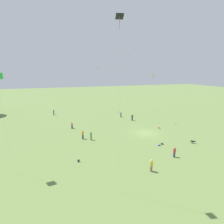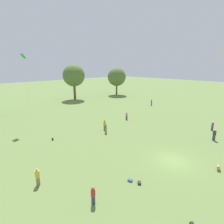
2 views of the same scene
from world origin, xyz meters
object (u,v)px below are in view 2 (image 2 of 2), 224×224
(kite_1, at_px, (218,54))
(dog_1, at_px, (218,167))
(person_5, at_px, (127,116))
(person_8, at_px, (106,129))
(person_0, at_px, (38,177))
(picnic_bag_1, at_px, (53,139))
(person_2, at_px, (212,126))
(person_1, at_px, (105,125))
(kite_0, at_px, (23,59))
(picnic_bag_0, at_px, (139,183))
(picnic_bag_2, at_px, (130,180))
(person_7, at_px, (214,135))
(person_4, at_px, (93,195))
(person_6, at_px, (151,102))

(kite_1, height_order, dog_1, kite_1)
(person_5, bearing_deg, dog_1, -37.98)
(person_8, bearing_deg, person_0, -126.00)
(person_5, bearing_deg, kite_1, 38.62)
(person_8, xyz_separation_m, picnic_bag_1, (-7.85, 3.60, -0.65))
(person_2, height_order, person_5, person_2)
(person_0, bearing_deg, person_2, -92.81)
(person_0, xyz_separation_m, person_8, (13.61, 5.39, -0.06))
(person_1, height_order, dog_1, person_1)
(person_2, height_order, kite_0, kite_0)
(person_2, bearing_deg, person_8, -141.07)
(picnic_bag_0, relative_size, picnic_bag_1, 1.47)
(picnic_bag_2, bearing_deg, picnic_bag_1, 94.21)
(person_0, height_order, person_5, person_0)
(person_1, relative_size, kite_1, 0.12)
(person_7, bearing_deg, person_2, 46.91)
(person_1, height_order, person_2, person_1)
(person_4, xyz_separation_m, kite_0, (3.43, 23.53, 11.43))
(person_8, bearing_deg, person_1, 87.37)
(picnic_bag_0, distance_m, picnic_bag_1, 15.77)
(person_4, height_order, person_8, person_8)
(person_6, relative_size, person_7, 1.01)
(person_2, bearing_deg, dog_1, -81.43)
(person_5, height_order, person_8, person_8)
(picnic_bag_0, bearing_deg, person_7, -5.58)
(person_8, bearing_deg, picnic_bag_2, -88.65)
(person_6, bearing_deg, person_1, 98.72)
(person_0, bearing_deg, dog_1, -115.56)
(person_2, relative_size, person_7, 0.92)
(person_6, height_order, person_7, person_6)
(person_1, bearing_deg, picnic_bag_2, 125.26)
(person_0, height_order, dog_1, person_0)
(person_0, xyz_separation_m, person_5, (22.08, 8.18, -0.09))
(person_0, bearing_deg, person_1, -54.28)
(person_1, height_order, person_4, person_1)
(person_7, height_order, dog_1, person_7)
(person_1, xyz_separation_m, kite_1, (24.54, -9.43, 12.62))
(person_1, height_order, kite_1, kite_1)
(person_0, xyz_separation_m, person_7, (23.73, -8.33, -0.01))
(person_1, xyz_separation_m, picnic_bag_2, (-7.78, -12.68, -0.80))
(person_4, relative_size, kite_1, 0.11)
(person_5, bearing_deg, person_4, -74.18)
(person_4, height_order, kite_0, kite_0)
(person_4, bearing_deg, kite_0, 78.70)
(person_7, relative_size, picnic_bag_2, 3.56)
(person_2, distance_m, kite_1, 17.33)
(person_0, relative_size, person_5, 1.09)
(person_5, distance_m, person_7, 16.59)
(kite_0, xyz_separation_m, picnic_bag_0, (1.39, -24.63, -12.15))
(person_4, bearing_deg, person_0, 109.99)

